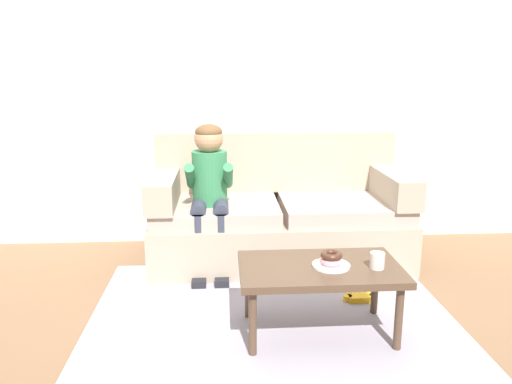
# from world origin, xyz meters

# --- Properties ---
(ground) EXTENTS (10.00, 10.00, 0.00)m
(ground) POSITION_xyz_m (0.00, 0.00, 0.00)
(ground) COLOR brown
(wall_back) EXTENTS (8.00, 0.10, 2.80)m
(wall_back) POSITION_xyz_m (0.00, 1.40, 1.40)
(wall_back) COLOR silver
(wall_back) RESTS_ON ground
(area_rug) EXTENTS (2.21, 1.96, 0.01)m
(area_rug) POSITION_xyz_m (0.00, -0.25, 0.01)
(area_rug) COLOR #9993A3
(area_rug) RESTS_ON ground
(couch) EXTENTS (1.96, 0.90, 0.99)m
(couch) POSITION_xyz_m (0.15, 0.85, 0.35)
(couch) COLOR tan
(couch) RESTS_ON ground
(coffee_table) EXTENTS (0.90, 0.54, 0.42)m
(coffee_table) POSITION_xyz_m (0.25, -0.36, 0.37)
(coffee_table) COLOR #4C3828
(coffee_table) RESTS_ON ground
(person_child) EXTENTS (0.34, 0.58, 1.10)m
(person_child) POSITION_xyz_m (-0.38, 0.64, 0.67)
(person_child) COLOR #337A4C
(person_child) RESTS_ON ground
(plate) EXTENTS (0.21, 0.21, 0.01)m
(plate) POSITION_xyz_m (0.31, -0.38, 0.42)
(plate) COLOR white
(plate) RESTS_ON coffee_table
(donut) EXTENTS (0.12, 0.12, 0.04)m
(donut) POSITION_xyz_m (0.31, -0.38, 0.45)
(donut) COLOR pink
(donut) RESTS_ON plate
(donut_second) EXTENTS (0.16, 0.16, 0.04)m
(donut_second) POSITION_xyz_m (0.31, -0.38, 0.49)
(donut_second) COLOR #422619
(donut_second) RESTS_ON donut
(mug) EXTENTS (0.08, 0.08, 0.09)m
(mug) POSITION_xyz_m (0.55, -0.42, 0.46)
(mug) COLOR silver
(mug) RESTS_ON coffee_table
(toy_controller) EXTENTS (0.23, 0.09, 0.05)m
(toy_controller) POSITION_xyz_m (0.60, 0.02, 0.03)
(toy_controller) COLOR gold
(toy_controller) RESTS_ON ground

